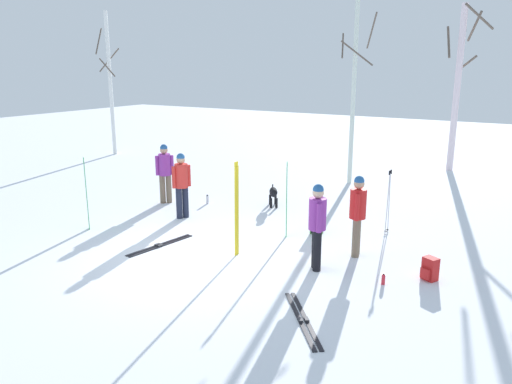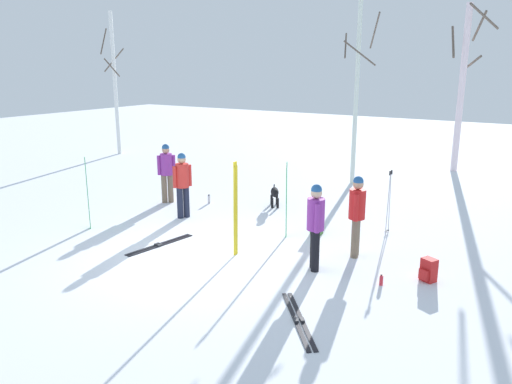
{
  "view_description": "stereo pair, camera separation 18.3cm",
  "coord_description": "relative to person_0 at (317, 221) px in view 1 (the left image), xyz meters",
  "views": [
    {
      "loc": [
        6.17,
        -7.7,
        3.91
      ],
      "look_at": [
        0.29,
        2.03,
        1.0
      ],
      "focal_mm": 35.1,
      "sensor_mm": 36.0,
      "label": 1
    },
    {
      "loc": [
        6.32,
        -7.6,
        3.91
      ],
      "look_at": [
        0.29,
        2.03,
        1.0
      ],
      "focal_mm": 35.1,
      "sensor_mm": 36.0,
      "label": 2
    }
  ],
  "objects": [
    {
      "name": "birch_tree_2",
      "position": [
        0.41,
        11.31,
        2.21
      ],
      "size": [
        1.62,
        1.62,
        6.01
      ],
      "color": "silver",
      "rests_on": "ground_plane"
    },
    {
      "name": "person_3",
      "position": [
        -5.76,
        2.2,
        0.0
      ],
      "size": [
        0.39,
        0.4,
        1.72
      ],
      "color": "#72604C",
      "rests_on": "ground_plane"
    },
    {
      "name": "person_0",
      "position": [
        0.0,
        0.0,
        0.0
      ],
      "size": [
        0.34,
        0.45,
        1.72
      ],
      "color": "black",
      "rests_on": "ground_plane"
    },
    {
      "name": "backpack_0",
      "position": [
        2.03,
        0.62,
        -0.77
      ],
      "size": [
        0.32,
        0.34,
        0.44
      ],
      "color": "red",
      "rests_on": "ground_plane"
    },
    {
      "name": "backpack_1",
      "position": [
        -0.87,
        1.95,
        -0.77
      ],
      "size": [
        0.27,
        0.3,
        0.44
      ],
      "color": "#4C7F3F",
      "rests_on": "ground_plane"
    },
    {
      "name": "ski_pair_planted_0",
      "position": [
        -1.74,
        -0.17,
        0.01
      ],
      "size": [
        0.02,
        0.15,
        2.0
      ],
      "color": "yellow",
      "rests_on": "ground_plane"
    },
    {
      "name": "person_2",
      "position": [
        0.41,
        1.1,
        0.0
      ],
      "size": [
        0.34,
        0.51,
        1.72
      ],
      "color": "#72604C",
      "rests_on": "ground_plane"
    },
    {
      "name": "birch_tree_0",
      "position": [
        -13.18,
        7.26,
        2.16
      ],
      "size": [
        1.11,
        1.19,
        6.11
      ],
      "color": "white",
      "rests_on": "ground_plane"
    },
    {
      "name": "ski_pair_lying_0",
      "position": [
        0.67,
        -1.97,
        -0.97
      ],
      "size": [
        1.33,
        1.55,
        0.05
      ],
      "color": "black",
      "rests_on": "ground_plane"
    },
    {
      "name": "dog",
      "position": [
        -2.9,
        3.47,
        -0.59
      ],
      "size": [
        0.53,
        0.78,
        0.57
      ],
      "color": "black",
      "rests_on": "ground_plane"
    },
    {
      "name": "ski_poles_0",
      "position": [
        0.55,
        2.83,
        -0.16
      ],
      "size": [
        0.07,
        0.24,
        1.54
      ],
      "color": "#B2B2BC",
      "rests_on": "ground_plane"
    },
    {
      "name": "person_1",
      "position": [
        -4.41,
        1.3,
        0.0
      ],
      "size": [
        0.34,
        0.48,
        1.72
      ],
      "color": "#1E2338",
      "rests_on": "ground_plane"
    },
    {
      "name": "ground_plane",
      "position": [
        -2.44,
        -0.76,
        -0.98
      ],
      "size": [
        60.0,
        60.0,
        0.0
      ],
      "primitive_type": "plane",
      "color": "white"
    },
    {
      "name": "birch_tree_1",
      "position": [
        -2.11,
        7.36,
        2.68
      ],
      "size": [
        1.39,
        1.4,
        7.0
      ],
      "color": "silver",
      "rests_on": "ground_plane"
    },
    {
      "name": "ski_pair_planted_1",
      "position": [
        -5.77,
        -0.62,
        -0.1
      ],
      "size": [
        0.13,
        0.11,
        1.77
      ],
      "color": "green",
      "rests_on": "ground_plane"
    },
    {
      "name": "ski_pair_lying_1",
      "position": [
        -3.5,
        -0.6,
        -0.97
      ],
      "size": [
        0.44,
        1.78,
        0.05
      ],
      "color": "black",
      "rests_on": "ground_plane"
    },
    {
      "name": "ski_pair_planted_2",
      "position": [
        -1.37,
        1.34,
        -0.1
      ],
      "size": [
        0.13,
        0.24,
        1.78
      ],
      "color": "green",
      "rests_on": "ground_plane"
    },
    {
      "name": "water_bottle_1",
      "position": [
        1.35,
        -0.02,
        -0.88
      ],
      "size": [
        0.07,
        0.07,
        0.22
      ],
      "color": "red",
      "rests_on": "ground_plane"
    },
    {
      "name": "water_bottle_0",
      "position": [
        -4.67,
        2.74,
        -0.86
      ],
      "size": [
        0.07,
        0.07,
        0.26
      ],
      "color": "silver",
      "rests_on": "ground_plane"
    }
  ]
}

